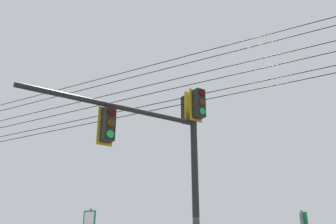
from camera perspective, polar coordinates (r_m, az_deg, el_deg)
The scene contains 2 objects.
signal_mast_assembly at distance 10.02m, azimuth 0.32°, elevation -5.23°, with size 1.02×5.40×6.35m.
overhead_wire_span at distance 11.79m, azimuth -2.02°, elevation 4.07°, with size 23.48×17.41×2.51m.
Camera 1 is at (-8.97, 5.55, 1.82)m, focal length 37.26 mm.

